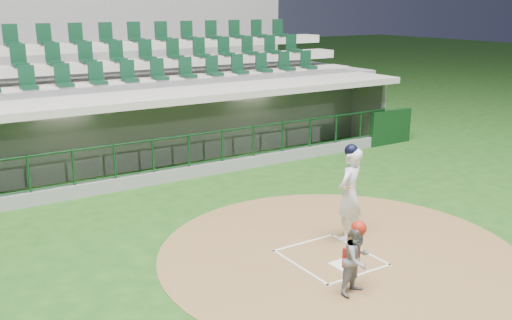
% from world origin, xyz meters
% --- Properties ---
extents(ground, '(120.00, 120.00, 0.00)m').
position_xyz_m(ground, '(0.00, 0.00, 0.00)').
color(ground, '#1B4513').
rests_on(ground, ground).
extents(dirt_circle, '(7.20, 7.20, 0.01)m').
position_xyz_m(dirt_circle, '(0.30, -0.20, 0.01)').
color(dirt_circle, brown).
rests_on(dirt_circle, ground).
extents(home_plate, '(0.43, 0.43, 0.02)m').
position_xyz_m(home_plate, '(0.00, -0.70, 0.02)').
color(home_plate, white).
rests_on(home_plate, dirt_circle).
extents(batter_box_chalk, '(1.55, 1.80, 0.01)m').
position_xyz_m(batter_box_chalk, '(0.00, -0.30, 0.02)').
color(batter_box_chalk, white).
rests_on(batter_box_chalk, ground).
extents(dugout_structure, '(16.40, 3.70, 3.00)m').
position_xyz_m(dugout_structure, '(0.11, 7.83, 0.96)').
color(dugout_structure, slate).
rests_on(dugout_structure, ground).
extents(seating_deck, '(17.00, 6.72, 5.15)m').
position_xyz_m(seating_deck, '(0.00, 10.91, 1.42)').
color(seating_deck, gray).
rests_on(seating_deck, ground).
extents(batter, '(0.96, 1.00, 2.05)m').
position_xyz_m(batter, '(0.92, 0.26, 1.03)').
color(batter, white).
rests_on(batter, dirt_circle).
extents(catcher, '(0.69, 0.59, 1.31)m').
position_xyz_m(catcher, '(-0.52, -1.60, 0.65)').
color(catcher, gray).
rests_on(catcher, dirt_circle).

